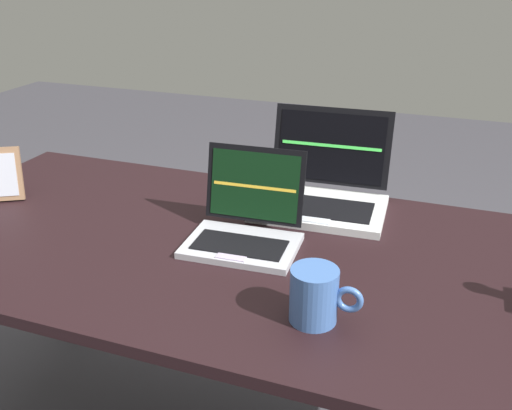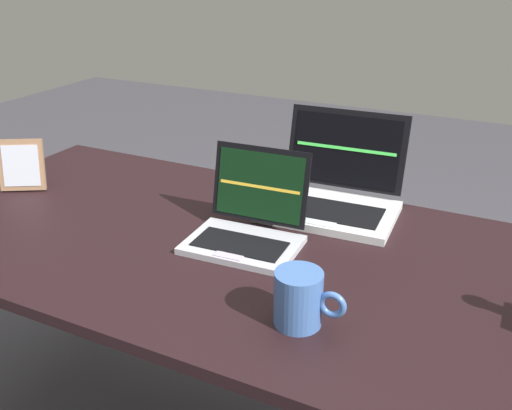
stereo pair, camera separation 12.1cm
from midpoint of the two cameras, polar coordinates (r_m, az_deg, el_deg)
desk at (r=1.31m, az=-3.19°, el=-6.97°), size 1.75×0.79×0.71m
laptop_front at (r=1.28m, az=-3.75°, el=-2.18°), size 0.26×0.23×0.20m
laptop_rear at (r=1.47m, az=4.44°, el=1.48°), size 0.34×0.30×0.23m
coffee_mug at (r=1.02m, az=2.57°, el=-9.20°), size 0.13×0.09×0.10m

